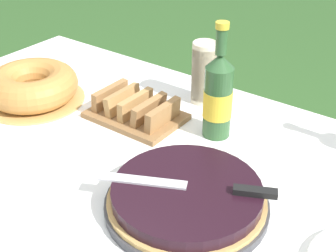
% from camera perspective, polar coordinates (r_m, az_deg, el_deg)
% --- Properties ---
extents(garden_table, '(1.59, 1.06, 0.70)m').
position_cam_1_polar(garden_table, '(1.18, -5.88, -7.51)').
color(garden_table, '#A87A47').
rests_on(garden_table, ground_plane).
extents(tablecloth, '(1.60, 1.07, 0.10)m').
position_cam_1_polar(tablecloth, '(1.15, -6.02, -5.51)').
color(tablecloth, white).
rests_on(tablecloth, garden_table).
extents(berry_tart, '(0.35, 0.35, 0.06)m').
position_cam_1_polar(berry_tart, '(1.00, 2.29, -8.76)').
color(berry_tart, '#38383D').
rests_on(berry_tart, tablecloth).
extents(serving_knife, '(0.35, 0.19, 0.01)m').
position_cam_1_polar(serving_knife, '(0.98, 4.04, -7.35)').
color(serving_knife, silver).
rests_on(serving_knife, berry_tart).
extents(bundt_cake, '(0.30, 0.30, 0.10)m').
position_cam_1_polar(bundt_cake, '(1.46, -16.20, 4.70)').
color(bundt_cake, tan).
rests_on(bundt_cake, tablecloth).
extents(cup_stack, '(0.07, 0.07, 0.19)m').
position_cam_1_polar(cup_stack, '(1.39, 4.38, 6.47)').
color(cup_stack, beige).
rests_on(cup_stack, tablecloth).
extents(cider_bottle_green, '(0.08, 0.08, 0.31)m').
position_cam_1_polar(cider_bottle_green, '(1.21, 6.13, 3.69)').
color(cider_bottle_green, '#2D562D').
rests_on(cider_bottle_green, tablecloth).
extents(bread_board, '(0.26, 0.18, 0.07)m').
position_cam_1_polar(bread_board, '(1.32, -3.95, 1.92)').
color(bread_board, olive).
rests_on(bread_board, tablecloth).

